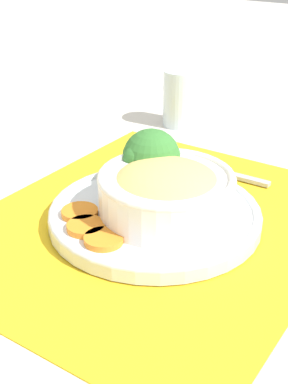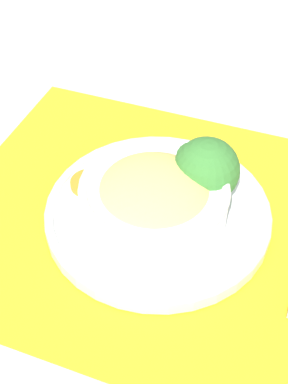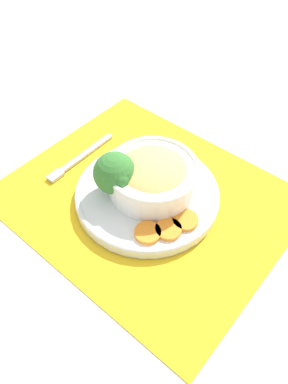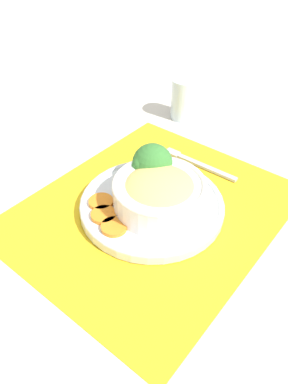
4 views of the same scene
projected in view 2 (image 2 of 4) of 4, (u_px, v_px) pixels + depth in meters
ground_plane at (158, 221)px, 0.66m from camera, size 4.00×4.00×0.00m
placemat at (158, 220)px, 0.66m from camera, size 0.52×0.44×0.00m
plate at (158, 212)px, 0.65m from camera, size 0.27×0.27×0.02m
bowl at (151, 198)px, 0.61m from camera, size 0.17×0.17×0.07m
broccoli_floret at (206, 170)px, 0.62m from camera, size 0.08×0.08×0.09m
carrot_slice_near at (132, 158)px, 0.71m from camera, size 0.05×0.05×0.01m
carrot_slice_middle at (107, 168)px, 0.69m from camera, size 0.05×0.05×0.01m
carrot_slice_far at (89, 183)px, 0.67m from camera, size 0.05×0.05×0.01m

